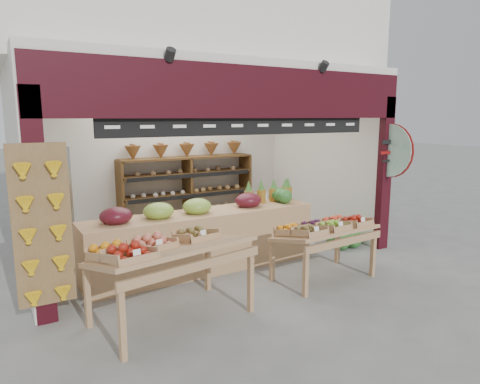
% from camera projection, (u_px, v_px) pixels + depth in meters
% --- Properties ---
extents(ground, '(60.00, 60.00, 0.00)m').
position_uv_depth(ground, '(217.00, 257.00, 7.18)').
color(ground, slate).
rests_on(ground, ground).
extents(shop_structure, '(6.36, 5.12, 5.40)m').
position_uv_depth(shop_structure, '(174.00, 28.00, 7.87)').
color(shop_structure, silver).
rests_on(shop_structure, ground).
extents(banana_board, '(0.60, 0.15, 1.80)m').
position_uv_depth(banana_board, '(43.00, 230.00, 4.62)').
color(banana_board, olive).
rests_on(banana_board, ground).
extents(gift_sign, '(0.04, 0.93, 0.92)m').
position_uv_depth(gift_sign, '(390.00, 151.00, 7.29)').
color(gift_sign, '#B0DDC5').
rests_on(gift_sign, ground).
extents(back_shelving, '(2.85, 0.47, 1.77)m').
position_uv_depth(back_shelving, '(187.00, 176.00, 8.83)').
color(back_shelving, brown).
rests_on(back_shelving, ground).
extents(refrigerator, '(0.86, 0.86, 1.82)m').
position_uv_depth(refrigerator, '(44.00, 199.00, 7.38)').
color(refrigerator, '#AEB0B5').
rests_on(refrigerator, ground).
extents(cardboard_stack, '(1.01, 0.74, 0.71)m').
position_uv_depth(cardboard_stack, '(127.00, 250.00, 6.69)').
color(cardboard_stack, silver).
rests_on(cardboard_stack, ground).
extents(mid_counter, '(3.62, 0.74, 1.12)m').
position_uv_depth(mid_counter, '(203.00, 238.00, 6.49)').
color(mid_counter, tan).
rests_on(mid_counter, ground).
extents(display_table_left, '(1.90, 1.26, 1.10)m').
position_uv_depth(display_table_left, '(159.00, 250.00, 4.79)').
color(display_table_left, tan).
rests_on(display_table_left, ground).
extents(display_table_right, '(1.49, 0.89, 0.94)m').
position_uv_depth(display_table_right, '(324.00, 229.00, 6.10)').
color(display_table_right, tan).
rests_on(display_table_right, ground).
extents(watermelon_pile, '(0.73, 0.68, 0.52)m').
position_uv_depth(watermelon_pile, '(343.00, 235.00, 7.79)').
color(watermelon_pile, '#1B511F').
rests_on(watermelon_pile, ground).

